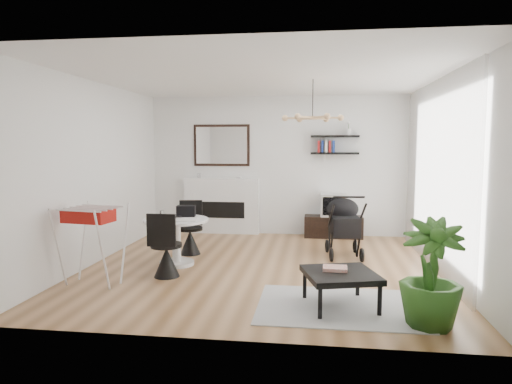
# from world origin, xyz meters

# --- Properties ---
(floor) EXTENTS (5.00, 5.00, 0.00)m
(floor) POSITION_xyz_m (0.00, 0.00, 0.00)
(floor) COLOR brown
(floor) RESTS_ON ground
(ceiling) EXTENTS (5.00, 5.00, 0.00)m
(ceiling) POSITION_xyz_m (0.00, 0.00, 2.70)
(ceiling) COLOR white
(ceiling) RESTS_ON wall_back
(wall_back) EXTENTS (5.00, 0.00, 5.00)m
(wall_back) POSITION_xyz_m (0.00, 2.50, 1.35)
(wall_back) COLOR white
(wall_back) RESTS_ON floor
(wall_left) EXTENTS (0.00, 5.00, 5.00)m
(wall_left) POSITION_xyz_m (-2.50, 0.00, 1.35)
(wall_left) COLOR white
(wall_left) RESTS_ON floor
(wall_right) EXTENTS (0.00, 5.00, 5.00)m
(wall_right) POSITION_xyz_m (2.50, 0.00, 1.35)
(wall_right) COLOR white
(wall_right) RESTS_ON floor
(sheer_curtain) EXTENTS (0.04, 3.60, 2.60)m
(sheer_curtain) POSITION_xyz_m (2.40, 0.20, 1.35)
(sheer_curtain) COLOR white
(sheer_curtain) RESTS_ON wall_right
(fireplace) EXTENTS (1.50, 0.17, 2.16)m
(fireplace) POSITION_xyz_m (-1.10, 2.42, 0.69)
(fireplace) COLOR white
(fireplace) RESTS_ON floor
(shelf_lower) EXTENTS (0.90, 0.25, 0.04)m
(shelf_lower) POSITION_xyz_m (1.10, 2.37, 1.60)
(shelf_lower) COLOR black
(shelf_lower) RESTS_ON wall_back
(shelf_upper) EXTENTS (0.90, 0.25, 0.04)m
(shelf_upper) POSITION_xyz_m (1.10, 2.37, 1.92)
(shelf_upper) COLOR black
(shelf_upper) RESTS_ON wall_back
(pendant_lamp) EXTENTS (0.90, 0.90, 0.10)m
(pendant_lamp) POSITION_xyz_m (0.70, 0.30, 2.15)
(pendant_lamp) COLOR tan
(pendant_lamp) RESTS_ON ceiling
(tv_console) EXTENTS (1.10, 0.38, 0.41)m
(tv_console) POSITION_xyz_m (1.10, 2.30, 0.21)
(tv_console) COLOR black
(tv_console) RESTS_ON floor
(crt_tv) EXTENTS (0.49, 0.43, 0.43)m
(crt_tv) POSITION_xyz_m (1.10, 2.29, 0.62)
(crt_tv) COLOR silver
(crt_tv) RESTS_ON tv_console
(dining_table) EXTENTS (0.94, 0.94, 0.69)m
(dining_table) POSITION_xyz_m (-1.26, -0.03, 0.45)
(dining_table) COLOR white
(dining_table) RESTS_ON floor
(laptop) EXTENTS (0.41, 0.38, 0.03)m
(laptop) POSITION_xyz_m (-1.32, -0.07, 0.70)
(laptop) COLOR black
(laptop) RESTS_ON dining_table
(black_bag) EXTENTS (0.30, 0.20, 0.17)m
(black_bag) POSITION_xyz_m (-1.18, 0.20, 0.77)
(black_bag) COLOR black
(black_bag) RESTS_ON dining_table
(newspaper) EXTENTS (0.40, 0.35, 0.01)m
(newspaper) POSITION_xyz_m (-1.11, -0.11, 0.69)
(newspaper) COLOR silver
(newspaper) RESTS_ON dining_table
(drinking_glass) EXTENTS (0.06, 0.06, 0.10)m
(drinking_glass) POSITION_xyz_m (-1.51, 0.07, 0.74)
(drinking_glass) COLOR white
(drinking_glass) RESTS_ON dining_table
(chair_far) EXTENTS (0.42, 0.44, 0.86)m
(chair_far) POSITION_xyz_m (-1.25, 0.65, 0.27)
(chair_far) COLOR black
(chair_far) RESTS_ON floor
(chair_near) EXTENTS (0.42, 0.42, 0.88)m
(chair_near) POSITION_xyz_m (-1.21, -0.66, 0.28)
(chair_near) COLOR black
(chair_near) RESTS_ON floor
(drying_rack) EXTENTS (0.75, 0.71, 1.00)m
(drying_rack) POSITION_xyz_m (-2.02, -1.09, 0.53)
(drying_rack) COLOR white
(drying_rack) RESTS_ON floor
(stroller) EXTENTS (0.58, 0.87, 1.03)m
(stroller) POSITION_xyz_m (1.21, 0.86, 0.44)
(stroller) COLOR black
(stroller) RESTS_ON floor
(rug) EXTENTS (1.78, 1.29, 0.01)m
(rug) POSITION_xyz_m (1.04, -1.50, 0.01)
(rug) COLOR #ABABAB
(rug) RESTS_ON floor
(coffee_table) EXTENTS (0.91, 0.91, 0.38)m
(coffee_table) POSITION_xyz_m (1.04, -1.50, 0.35)
(coffee_table) COLOR black
(coffee_table) RESTS_ON rug
(magazines) EXTENTS (0.27, 0.22, 0.04)m
(magazines) POSITION_xyz_m (0.98, -1.43, 0.41)
(magazines) COLOR #B8412E
(magazines) RESTS_ON coffee_table
(potted_plant) EXTENTS (0.65, 0.65, 1.06)m
(potted_plant) POSITION_xyz_m (1.88, -1.93, 0.53)
(potted_plant) COLOR #265418
(potted_plant) RESTS_ON floor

